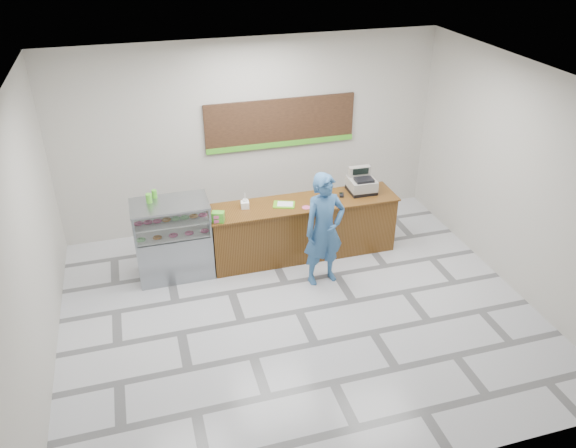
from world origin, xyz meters
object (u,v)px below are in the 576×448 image
object	(u,v)px
cash_register	(361,183)
customer	(324,230)
display_case	(173,239)
sales_counter	(303,228)
serving_tray	(284,205)

from	to	relation	value
cash_register	customer	size ratio (longest dim) A/B	0.25
display_case	customer	distance (m)	2.46
sales_counter	display_case	distance (m)	2.23
cash_register	customer	world-z (taller)	customer
cash_register	customer	xyz separation A→B (m)	(-1.02, -0.96, -0.24)
display_case	cash_register	distance (m)	3.35
serving_tray	customer	bearing A→B (deg)	-43.33
serving_tray	display_case	bearing A→B (deg)	-160.69
cash_register	serving_tray	bearing A→B (deg)	-172.87
display_case	customer	xyz separation A→B (m)	(2.29, -0.85, 0.27)
cash_register	sales_counter	bearing A→B (deg)	-172.24
sales_counter	serving_tray	bearing A→B (deg)	-176.89
display_case	cash_register	size ratio (longest dim) A/B	2.77
cash_register	customer	bearing A→B (deg)	-134.59
sales_counter	serving_tray	distance (m)	0.63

